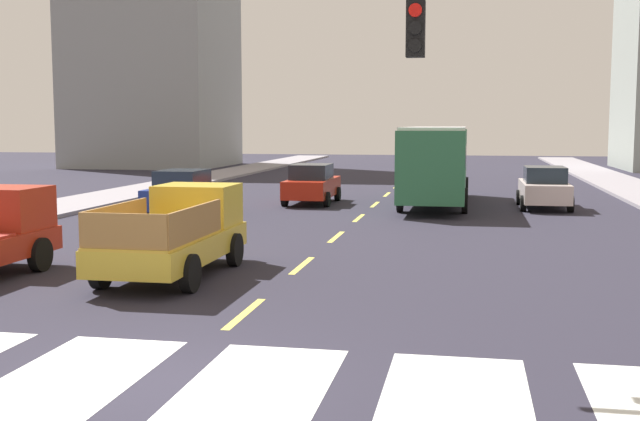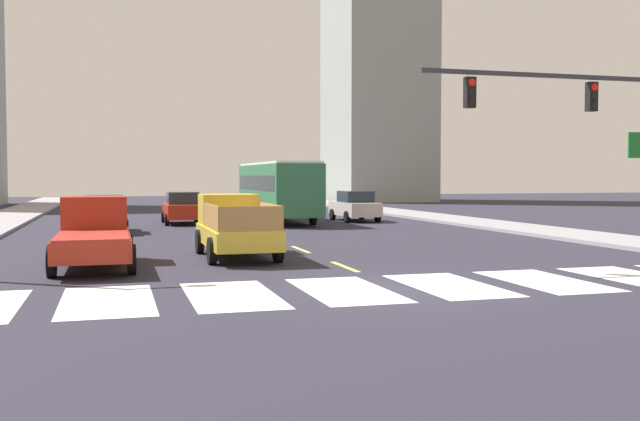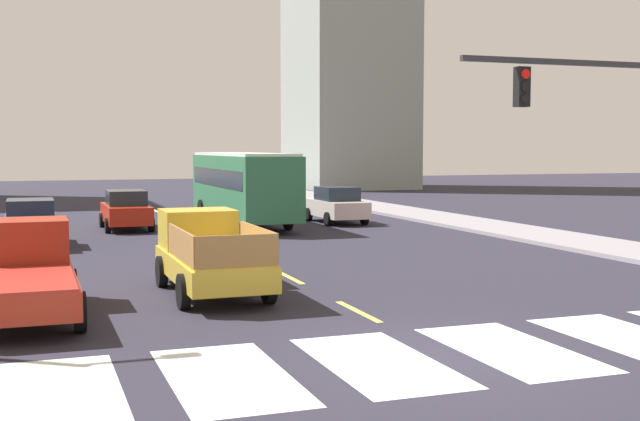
% 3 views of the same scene
% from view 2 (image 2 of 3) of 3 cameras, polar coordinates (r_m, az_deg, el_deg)
% --- Properties ---
extents(ground_plane, '(160.00, 160.00, 0.00)m').
position_cam_2_polar(ground_plane, '(16.78, 6.19, -6.08)').
color(ground_plane, '#262531').
extents(sidewalk_right, '(3.35, 110.00, 0.15)m').
position_cam_2_polar(sidewalk_right, '(38.33, 13.31, -1.07)').
color(sidewalk_right, gray).
rests_on(sidewalk_right, ground).
extents(crosswalk_stripe_1, '(1.87, 3.95, 0.01)m').
position_cam_2_polar(crosswalk_stripe_1, '(15.57, -16.44, -6.85)').
color(crosswalk_stripe_1, silver).
rests_on(crosswalk_stripe_1, ground).
extents(crosswalk_stripe_2, '(1.87, 3.95, 0.01)m').
position_cam_2_polar(crosswalk_stripe_2, '(15.76, -6.99, -6.64)').
color(crosswalk_stripe_2, silver).
rests_on(crosswalk_stripe_2, ground).
extents(crosswalk_stripe_3, '(1.87, 3.95, 0.01)m').
position_cam_2_polar(crosswalk_stripe_3, '(16.35, 1.99, -6.29)').
color(crosswalk_stripe_3, silver).
rests_on(crosswalk_stripe_3, ground).
extents(crosswalk_stripe_4, '(1.87, 3.95, 0.01)m').
position_cam_2_polar(crosswalk_stripe_4, '(17.30, 10.15, -5.82)').
color(crosswalk_stripe_4, silver).
rests_on(crosswalk_stripe_4, ground).
extents(crosswalk_stripe_5, '(1.87, 3.95, 0.01)m').
position_cam_2_polar(crosswalk_stripe_5, '(18.57, 17.32, -5.32)').
color(crosswalk_stripe_5, silver).
rests_on(crosswalk_stripe_5, ground).
extents(crosswalk_stripe_6, '(1.87, 3.95, 0.01)m').
position_cam_2_polar(crosswalk_stripe_6, '(20.08, 23.48, -4.82)').
color(crosswalk_stripe_6, silver).
rests_on(crosswalk_stripe_6, ground).
extents(lane_dash_0, '(0.16, 2.40, 0.01)m').
position_cam_2_polar(lane_dash_0, '(20.51, 1.96, -4.45)').
color(lane_dash_0, '#D9CB4D').
rests_on(lane_dash_0, ground).
extents(lane_dash_1, '(0.16, 2.40, 0.01)m').
position_cam_2_polar(lane_dash_1, '(25.28, -1.53, -3.09)').
color(lane_dash_1, '#D9CB4D').
rests_on(lane_dash_1, ground).
extents(lane_dash_2, '(0.16, 2.40, 0.01)m').
position_cam_2_polar(lane_dash_2, '(30.13, -3.90, -2.16)').
color(lane_dash_2, '#D9CB4D').
rests_on(lane_dash_2, ground).
extents(lane_dash_3, '(0.16, 2.40, 0.01)m').
position_cam_2_polar(lane_dash_3, '(35.02, -5.61, -1.48)').
color(lane_dash_3, '#D9CB4D').
rests_on(lane_dash_3, ground).
extents(lane_dash_4, '(0.16, 2.40, 0.01)m').
position_cam_2_polar(lane_dash_4, '(39.94, -6.90, -0.97)').
color(lane_dash_4, '#D9CB4D').
rests_on(lane_dash_4, ground).
extents(lane_dash_5, '(0.16, 2.40, 0.01)m').
position_cam_2_polar(lane_dash_5, '(44.87, -7.90, -0.57)').
color(lane_dash_5, '#D9CB4D').
rests_on(lane_dash_5, ground).
extents(lane_dash_6, '(0.16, 2.40, 0.01)m').
position_cam_2_polar(lane_dash_6, '(49.82, -8.71, -0.25)').
color(lane_dash_6, '#D9CB4D').
rests_on(lane_dash_6, ground).
extents(lane_dash_7, '(0.16, 2.40, 0.01)m').
position_cam_2_polar(lane_dash_7, '(54.78, -9.37, 0.01)').
color(lane_dash_7, '#D9CB4D').
rests_on(lane_dash_7, ground).
extents(pickup_stakebed, '(2.18, 5.20, 1.96)m').
position_cam_2_polar(pickup_stakebed, '(23.23, -6.78, -1.31)').
color(pickup_stakebed, gold).
rests_on(pickup_stakebed, ground).
extents(pickup_dark, '(2.18, 5.20, 1.96)m').
position_cam_2_polar(pickup_dark, '(21.45, -17.41, -1.79)').
color(pickup_dark, '#9D2515').
rests_on(pickup_dark, ground).
extents(city_bus, '(2.72, 10.80, 3.32)m').
position_cam_2_polar(city_bus, '(40.57, -3.39, 1.86)').
color(city_bus, '#2D6D47').
rests_on(city_bus, ground).
extents(sedan_far, '(2.02, 4.40, 1.72)m').
position_cam_2_polar(sedan_far, '(39.46, -10.82, 0.20)').
color(sedan_far, red).
rests_on(sedan_far, ground).
extents(sedan_near_right, '(2.02, 4.40, 1.72)m').
position_cam_2_polar(sedan_near_right, '(34.15, -16.62, -0.25)').
color(sedan_near_right, navy).
rests_on(sedan_near_right, ground).
extents(sedan_mid, '(2.02, 4.40, 1.72)m').
position_cam_2_polar(sedan_mid, '(41.32, 2.76, 0.36)').
color(sedan_mid, beige).
rests_on(sedan_mid, ground).
extents(traffic_signal_gantry, '(9.79, 0.27, 6.00)m').
position_cam_2_polar(traffic_signal_gantry, '(23.11, 23.00, 6.65)').
color(traffic_signal_gantry, '#2D2D33').
rests_on(traffic_signal_gantry, ground).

